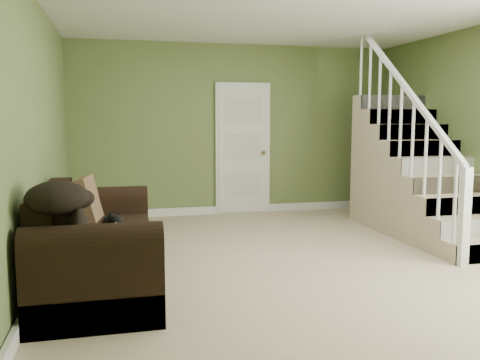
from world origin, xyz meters
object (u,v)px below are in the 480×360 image
sofa (94,249)px  cat (113,225)px  side_table (86,220)px  banana (120,241)px

sofa → cat: sofa is taller
sofa → side_table: 1.62m
side_table → sofa: bearing=-84.6°
banana → side_table: bearing=101.5°
side_table → banana: side_table is taller
side_table → cat: size_ratio=1.53×
sofa → cat: bearing=-44.6°
cat → side_table: bearing=93.8°
sofa → cat: 0.34m
side_table → cat: side_table is taller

